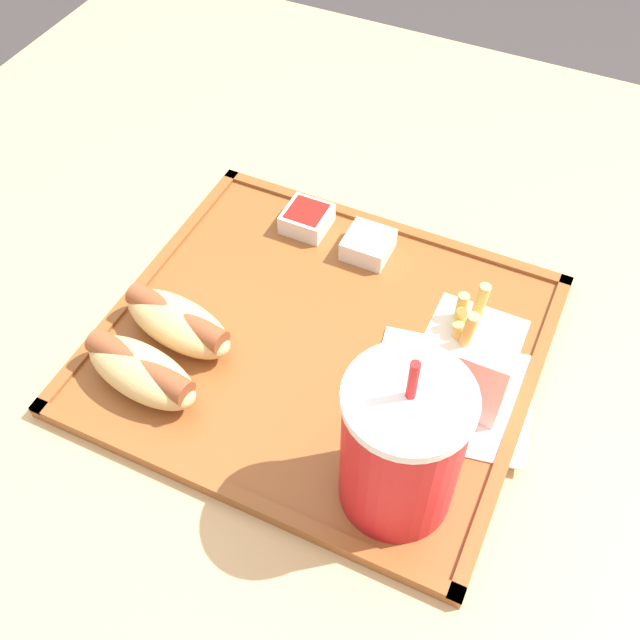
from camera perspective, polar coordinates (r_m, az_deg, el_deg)
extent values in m
plane|color=#383333|center=(1.34, 1.91, -20.92)|extent=(8.00, 8.00, 0.00)
cube|color=tan|center=(1.01, 2.46, -14.39)|extent=(1.23, 1.07, 0.73)
cube|color=brown|center=(0.69, 0.00, -1.85)|extent=(0.38, 0.35, 0.01)
cube|color=brown|center=(0.79, 5.20, 7.24)|extent=(0.38, 0.01, 0.00)
cube|color=brown|center=(0.60, -6.88, -12.85)|extent=(0.38, 0.01, 0.00)
cube|color=brown|center=(0.66, 14.96, -6.88)|extent=(0.01, 0.35, 0.00)
cube|color=brown|center=(0.75, -12.99, 3.31)|extent=(0.01, 0.35, 0.00)
cube|color=white|center=(0.66, 9.94, -5.55)|extent=(0.16, 0.14, 0.00)
cylinder|color=red|center=(0.55, 6.20, -9.85)|extent=(0.09, 0.09, 0.13)
cylinder|color=white|center=(0.49, 6.86, -5.99)|extent=(0.09, 0.09, 0.01)
cylinder|color=red|center=(0.48, 7.10, -4.56)|extent=(0.01, 0.01, 0.03)
ellipsoid|color=#DBB270|center=(0.65, -13.45, -3.89)|extent=(0.12, 0.06, 0.04)
cylinder|color=brown|center=(0.65, -13.59, -3.43)|extent=(0.11, 0.04, 0.02)
ellipsoid|color=#DBB270|center=(0.68, -10.74, -0.26)|extent=(0.12, 0.07, 0.04)
cylinder|color=brown|center=(0.67, -10.85, 0.21)|extent=(0.11, 0.04, 0.02)
cube|color=silver|center=(0.63, 11.23, -3.17)|extent=(0.07, 0.06, 0.08)
cylinder|color=#EACC60|center=(0.60, 11.55, -0.31)|extent=(0.02, 0.02, 0.09)
cylinder|color=#EACC60|center=(0.61, 10.44, -2.26)|extent=(0.02, 0.02, 0.06)
cylinder|color=#EACC60|center=(0.61, 10.30, -1.34)|extent=(0.01, 0.01, 0.07)
cylinder|color=#EACC60|center=(0.61, 10.43, -0.24)|extent=(0.01, 0.01, 0.06)
cylinder|color=#EACC60|center=(0.59, 10.89, -1.79)|extent=(0.02, 0.02, 0.08)
cube|color=silver|center=(0.75, 3.69, 5.74)|extent=(0.04, 0.04, 0.02)
cube|color=white|center=(0.74, 3.73, 6.30)|extent=(0.04, 0.04, 0.00)
cube|color=silver|center=(0.78, -1.01, 7.70)|extent=(0.04, 0.04, 0.02)
cube|color=#B21914|center=(0.77, -1.02, 8.26)|extent=(0.04, 0.04, 0.00)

